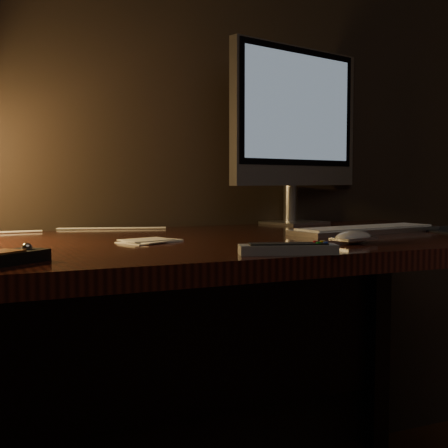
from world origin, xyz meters
name	(u,v)px	position (x,y,z in m)	size (l,w,h in m)	color
desk	(193,291)	(0.00, 1.93, 0.62)	(1.60, 0.75, 0.75)	#39140C
monitor	(296,120)	(0.44, 2.18, 1.06)	(0.49, 0.18, 0.53)	silver
keyboard	(366,229)	(0.43, 1.84, 0.76)	(0.42, 0.12, 0.02)	silver
mouse	(353,239)	(0.24, 1.63, 0.76)	(0.10, 0.05, 0.02)	white
media_remote	(0,258)	(-0.46, 1.59, 0.76)	(0.16, 0.14, 0.03)	black
tv_remote	(288,249)	(0.02, 1.52, 0.76)	(0.18, 0.10, 0.02)	gray
papers	(149,241)	(-0.14, 1.83, 0.75)	(0.12, 0.08, 0.01)	white
cable	(43,231)	(-0.30, 2.19, 0.75)	(0.01, 0.01, 0.66)	white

